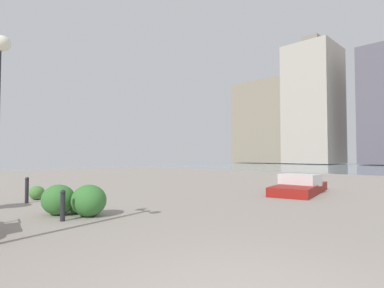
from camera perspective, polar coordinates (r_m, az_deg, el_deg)
building_annex at (r=74.66m, az=21.82°, el=6.88°), size 10.23×11.77×28.59m
building_highrise at (r=78.55m, az=14.83°, el=3.87°), size 16.98×11.04×19.80m
bollard_near at (r=8.45m, az=-23.04°, el=-10.41°), size 0.13×0.13×0.79m
bollard_mid at (r=12.14m, az=-28.52°, el=-7.49°), size 0.13×0.13×0.90m
shrub_low at (r=12.94m, az=-27.06°, el=-8.13°), size 0.60×0.54×0.51m
shrub_round at (r=9.43m, az=-20.49°, el=-10.23°), size 0.72×0.64×0.61m
shrub_wide at (r=8.85m, az=-18.75°, el=-9.98°), size 1.01×0.90×0.85m
shrub_tall at (r=9.39m, az=-23.74°, el=-9.52°), size 0.98×0.88×0.84m
boat at (r=14.42m, az=19.53°, el=-7.78°), size 2.50×4.68×0.95m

